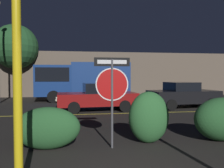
% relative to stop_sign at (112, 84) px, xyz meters
% --- Properties ---
extents(road_center_stripe, '(35.76, 0.12, 0.01)m').
position_rel_stop_sign_xyz_m(road_center_stripe, '(0.08, 5.05, -1.63)').
color(road_center_stripe, gold).
rests_on(road_center_stripe, ground_plane).
extents(stop_sign, '(0.91, 0.06, 2.31)m').
position_rel_stop_sign_xyz_m(stop_sign, '(0.00, 0.00, 0.00)').
color(stop_sign, '#4C4C51').
rests_on(stop_sign, ground_plane).
extents(yellow_pole_left, '(0.13, 0.13, 3.42)m').
position_rel_stop_sign_xyz_m(yellow_pole_left, '(-1.70, -2.13, 0.08)').
color(yellow_pole_left, yellow).
rests_on(yellow_pole_left, ground_plane).
extents(hedge_bush_1, '(1.64, 0.71, 1.06)m').
position_rel_stop_sign_xyz_m(hedge_bush_1, '(-1.62, 0.14, -1.10)').
color(hedge_bush_1, '#285B2D').
rests_on(hedge_bush_1, ground_plane).
extents(hedge_bush_2, '(1.12, 0.75, 1.42)m').
position_rel_stop_sign_xyz_m(hedge_bush_2, '(1.07, 0.30, -0.92)').
color(hedge_bush_2, '#2D6633').
rests_on(hedge_bush_2, ground_plane).
extents(hedge_bush_3, '(1.67, 1.00, 1.23)m').
position_rel_stop_sign_xyz_m(hedge_bush_3, '(3.21, 0.18, -1.01)').
color(hedge_bush_3, '#285B2D').
rests_on(hedge_bush_3, ground_plane).
extents(passing_car_2, '(4.38, 2.17, 1.46)m').
position_rel_stop_sign_xyz_m(passing_car_2, '(0.11, 6.22, -0.90)').
color(passing_car_2, maroon).
rests_on(passing_car_2, ground_plane).
extents(passing_car_3, '(4.17, 2.22, 1.49)m').
position_rel_stop_sign_xyz_m(passing_car_3, '(5.14, 6.60, -0.89)').
color(passing_car_3, black).
rests_on(passing_car_3, ground_plane).
extents(delivery_truck, '(6.84, 2.60, 2.83)m').
position_rel_stop_sign_xyz_m(delivery_truck, '(-0.75, 10.98, -0.03)').
color(delivery_truck, navy).
rests_on(delivery_truck, ground_plane).
extents(tree_0, '(3.73, 3.73, 6.18)m').
position_rel_stop_sign_xyz_m(tree_0, '(-6.23, 13.95, 2.66)').
color(tree_0, '#422D1E').
rests_on(tree_0, ground_plane).
extents(building_backdrop, '(23.97, 3.13, 4.06)m').
position_rel_stop_sign_xyz_m(building_backdrop, '(2.57, 15.98, 0.40)').
color(building_backdrop, '#6B5B4C').
rests_on(building_backdrop, ground_plane).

